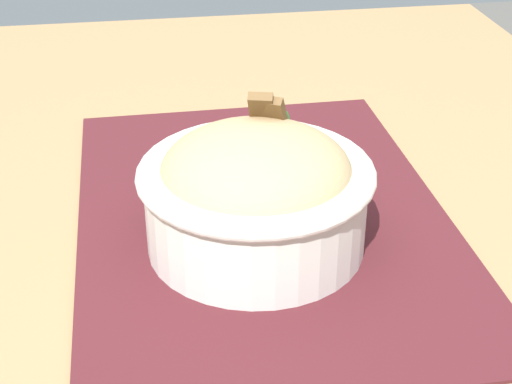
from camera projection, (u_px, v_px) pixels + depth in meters
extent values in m
cube|color=#99754C|center=(249.00, 207.00, 0.73)|extent=(1.09, 0.88, 0.02)
cylinder|color=olive|center=(420.00, 235.00, 1.40)|extent=(0.04, 0.04, 0.75)
cube|color=#47191E|center=(263.00, 215.00, 0.70)|extent=(0.47, 0.33, 0.00)
cylinder|color=silver|center=(256.00, 206.00, 0.64)|extent=(0.18, 0.18, 0.07)
torus|color=silver|center=(256.00, 173.00, 0.62)|extent=(0.19, 0.19, 0.01)
ellipsoid|color=tan|center=(256.00, 172.00, 0.62)|extent=(0.20, 0.20, 0.07)
sphere|color=#297B2A|center=(273.00, 121.00, 0.66)|extent=(0.03, 0.03, 0.03)
cylinder|color=orange|center=(275.00, 137.00, 0.64)|extent=(0.03, 0.01, 0.01)
cylinder|color=orange|center=(290.00, 159.00, 0.60)|extent=(0.03, 0.01, 0.01)
cube|color=brown|center=(274.00, 117.00, 0.64)|extent=(0.04, 0.03, 0.04)
cube|color=brown|center=(262.00, 113.00, 0.65)|extent=(0.04, 0.03, 0.05)
cube|color=silver|center=(293.00, 170.00, 0.76)|extent=(0.02, 0.07, 0.00)
cube|color=silver|center=(254.00, 177.00, 0.75)|extent=(0.01, 0.01, 0.00)
cube|color=silver|center=(236.00, 181.00, 0.74)|extent=(0.03, 0.03, 0.00)
cube|color=silver|center=(208.00, 181.00, 0.74)|extent=(0.01, 0.02, 0.00)
cube|color=silver|center=(209.00, 184.00, 0.74)|extent=(0.01, 0.02, 0.00)
cube|color=silver|center=(211.00, 187.00, 0.73)|extent=(0.01, 0.02, 0.00)
cube|color=silver|center=(213.00, 190.00, 0.73)|extent=(0.01, 0.02, 0.00)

